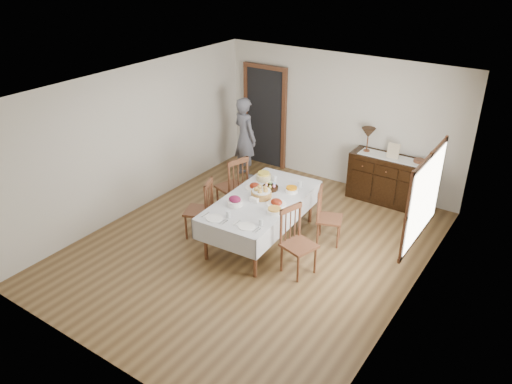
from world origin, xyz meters
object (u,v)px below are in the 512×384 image
Objects in this scene: chair_left_near at (201,208)px; chair_left_far at (233,185)px; sideboard at (390,180)px; chair_right_near at (297,240)px; table_lamp at (368,133)px; person at (245,135)px; chair_right_far at (327,215)px; dining_table at (261,204)px.

chair_left_far is (-0.03, 0.92, 0.04)m from chair_left_near.
sideboard is at bearing 121.77° from chair_left_near.
sideboard is at bearing 9.65° from chair_right_near.
chair_left_far is 2.67m from table_lamp.
person is (-2.59, 2.36, 0.37)m from chair_right_near.
chair_left_far is 1.66m from person.
chair_left_far is 1.82m from chair_right_far.
sideboard is 3.01m from person.
dining_table is 1.50× the size of sideboard.
chair_right_far is at bearing 109.34° from chair_left_far.
chair_right_far is 1.94m from sideboard.
person reaches higher than chair_right_far.
chair_left_far reaches higher than chair_left_near.
chair_left_near reaches higher than sideboard.
chair_right_far reaches higher than dining_table.
chair_right_far is 2.96m from person.
chair_right_near is (0.91, -0.44, -0.14)m from dining_table.
chair_left_near is 0.67× the size of sideboard.
sideboard is at bearing -150.23° from person.
dining_table is at bearing 79.78° from chair_left_far.
sideboard is at bearing 149.77° from chair_left_far.
person is at bearing 64.00° from chair_right_near.
chair_left_far is 2.04m from chair_right_near.
table_lamp is (-0.18, 1.92, 0.78)m from chair_right_far.
person is at bearing 176.64° from chair_left_near.
table_lamp is at bearing -14.87° from chair_right_far.
chair_right_far is 2.08m from table_lamp.
dining_table is 2.23× the size of chair_left_near.
chair_right_far is at bearing 171.34° from person.
table_lamp reaches higher than dining_table.
chair_right_near reaches higher than chair_right_far.
person reaches higher than chair_left_far.
chair_left_near is 2.05m from chair_right_far.
chair_left_far is 0.73× the size of sideboard.
chair_left_near is at bearing 106.52° from chair_right_near.
sideboard is (0.34, 2.89, -0.07)m from chair_right_near.
chair_left_near is 0.92m from chair_left_far.
chair_right_far is 0.53× the size of person.
dining_table is 4.92× the size of table_lamp.
dining_table is 1.26× the size of person.
table_lamp reaches higher than chair_right_far.
table_lamp reaches higher than chair_left_far.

